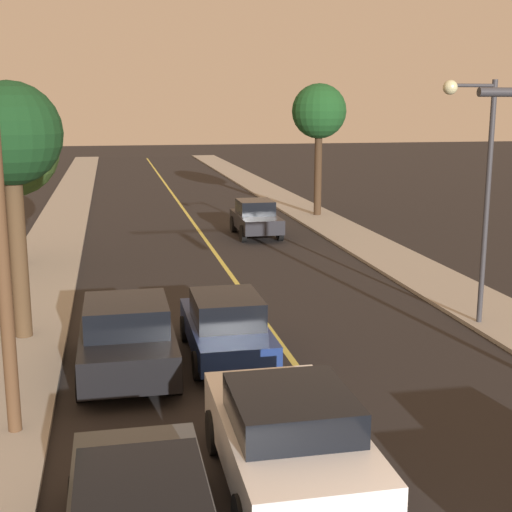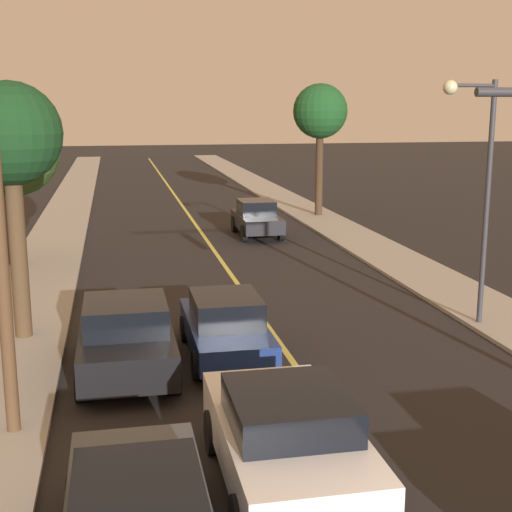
% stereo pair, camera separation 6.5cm
% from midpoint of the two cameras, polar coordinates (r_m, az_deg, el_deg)
% --- Properties ---
extents(road_surface, '(10.41, 80.00, 0.01)m').
position_cam_midpoint_polar(road_surface, '(42.12, -6.08, 4.05)').
color(road_surface, black).
rests_on(road_surface, ground).
extents(sidewalk_left, '(2.50, 80.00, 0.12)m').
position_cam_midpoint_polar(sidewalk_left, '(42.01, -14.90, 3.76)').
color(sidewalk_left, '#9E998E').
rests_on(sidewalk_left, ground).
extents(sidewalk_right, '(2.50, 80.00, 0.12)m').
position_cam_midpoint_polar(sidewalk_right, '(43.19, 2.49, 4.37)').
color(sidewalk_right, '#9E998E').
rests_on(sidewalk_right, ground).
extents(car_near_lane_front, '(2.11, 4.38, 1.65)m').
position_cam_midpoint_polar(car_near_lane_front, '(11.17, 2.46, -14.30)').
color(car_near_lane_front, white).
rests_on(car_near_lane_front, ground).
extents(car_near_lane_second, '(1.85, 4.26, 1.53)m').
position_cam_midpoint_polar(car_near_lane_second, '(16.67, -2.52, -5.61)').
color(car_near_lane_second, navy).
rests_on(car_near_lane_second, ground).
extents(car_outer_lane_second, '(2.11, 4.31, 1.71)m').
position_cam_midpoint_polar(car_outer_lane_second, '(15.84, -10.41, -6.40)').
color(car_outer_lane_second, black).
rests_on(car_outer_lane_second, ground).
extents(car_far_oncoming, '(1.85, 4.03, 1.62)m').
position_cam_midpoint_polar(car_far_oncoming, '(31.95, -0.08, 3.06)').
color(car_far_oncoming, black).
rests_on(car_far_oncoming, ground).
extents(streetlamp_right, '(1.45, 0.36, 6.30)m').
position_cam_midpoint_polar(streetlamp_right, '(19.11, 17.16, 6.66)').
color(streetlamp_right, '#333338').
rests_on(streetlamp_right, ground).
extents(tree_left_near, '(3.34, 3.34, 5.83)m').
position_cam_midpoint_polar(tree_left_near, '(26.64, -19.09, 8.01)').
color(tree_left_near, '#4C3823').
rests_on(tree_left_near, ground).
extents(tree_left_far, '(2.47, 2.47, 6.26)m').
position_cam_midpoint_polar(tree_left_far, '(18.07, -19.15, 8.83)').
color(tree_left_far, '#4C3823').
rests_on(tree_left_far, ground).
extents(tree_right_near, '(2.79, 2.79, 6.75)m').
position_cam_midpoint_polar(tree_right_near, '(37.30, 5.02, 11.34)').
color(tree_right_near, '#3D2B1C').
rests_on(tree_right_near, ground).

